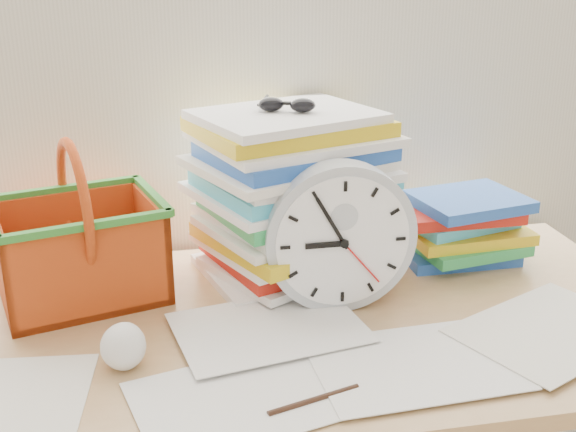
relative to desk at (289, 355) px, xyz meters
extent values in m
cube|color=tan|center=(0.00, 0.00, 0.06)|extent=(1.40, 0.70, 0.03)
cylinder|color=tan|center=(0.65, 0.30, -0.32)|extent=(0.04, 0.04, 0.72)
cylinder|color=#AEB4BC|center=(0.10, 0.04, 0.21)|extent=(0.28, 0.06, 0.28)
sphere|color=white|center=(-0.29, -0.10, 0.11)|extent=(0.07, 0.07, 0.07)
cylinder|color=black|center=(-0.01, -0.26, 0.08)|extent=(0.15, 0.05, 0.01)
camera|label=1|loc=(-0.22, -1.12, 0.70)|focal=45.00mm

